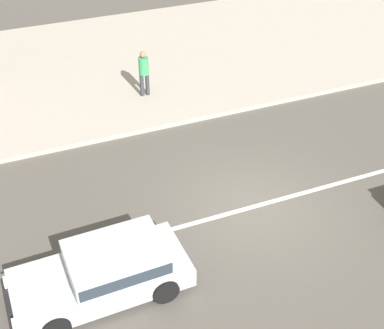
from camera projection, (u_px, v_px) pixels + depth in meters
The scene contains 5 objects.
ground_plane at pixel (252, 207), 14.07m from camera, with size 160.00×160.00×0.00m, color #544F47.
lane_centre_stripe at pixel (252, 207), 14.07m from camera, with size 50.40×0.14×0.01m, color silver.
kerb_strip at pixel (142, 60), 21.13m from camera, with size 68.00×10.00×0.15m, color #ADA393.
hatchback_silver_0 at pixel (106, 270), 11.51m from camera, with size 3.93×1.91×1.10m.
pedestrian_near_clock at pixel (144, 70), 18.13m from camera, with size 0.34×0.34×1.63m.
Camera 1 is at (-5.50, -9.31, 9.22)m, focal length 50.00 mm.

